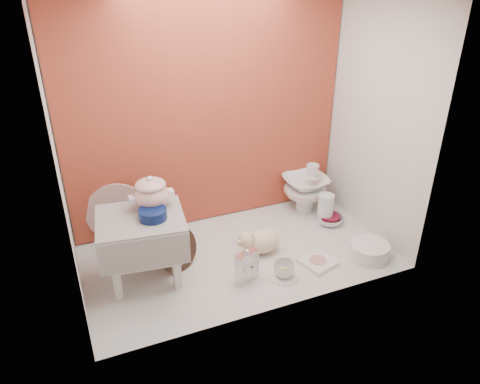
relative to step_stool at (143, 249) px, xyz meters
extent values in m
plane|color=silver|center=(0.55, 0.00, -0.20)|extent=(1.80, 1.80, 0.00)
cube|color=#A43A29|center=(0.55, 0.50, 0.55)|extent=(1.80, 0.06, 1.50)
cube|color=silver|center=(-0.35, 0.00, 0.55)|extent=(0.06, 1.00, 1.50)
cube|color=silver|center=(1.45, 0.00, 0.55)|extent=(0.06, 1.00, 1.50)
cylinder|color=#091847|center=(0.06, -0.04, 0.23)|extent=(0.17, 0.17, 0.05)
imported|color=silver|center=(0.12, 0.36, -0.08)|extent=(0.29, 0.29, 0.23)
cube|color=silver|center=(0.51, -0.24, -0.10)|extent=(0.15, 0.10, 0.21)
ellipsoid|color=beige|center=(0.70, -0.03, -0.12)|extent=(0.32, 0.27, 0.16)
cylinder|color=white|center=(0.71, -0.29, -0.19)|extent=(0.21, 0.21, 0.01)
imported|color=white|center=(0.71, -0.29, -0.14)|extent=(0.14, 0.14, 0.09)
cube|color=white|center=(0.95, -0.26, -0.19)|extent=(0.22, 0.22, 0.03)
cylinder|color=white|center=(1.27, -0.31, -0.15)|extent=(0.33, 0.33, 0.09)
imported|color=silver|center=(1.26, 0.10, -0.17)|extent=(0.20, 0.20, 0.05)
cylinder|color=silver|center=(1.24, 0.13, -0.10)|extent=(0.12, 0.12, 0.21)
camera|label=1|loc=(-0.32, -2.13, 1.45)|focal=34.86mm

